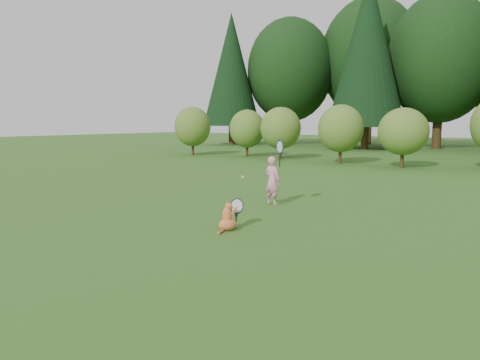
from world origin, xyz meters
The scene contains 6 objects.
ground centered at (0.00, 0.00, 0.00)m, with size 100.00×100.00×0.00m, color #2E5518.
shrub_row centered at (0.00, 13.00, 1.40)m, with size 28.00×3.00×2.80m, color #456920, non-canonical shape.
woodland_backdrop centered at (0.00, 23.00, 7.50)m, with size 48.00×10.00×15.00m, color black, non-canonical shape.
child centered at (0.15, 2.11, 0.58)m, with size 0.61×0.36×1.65m.
cat centered at (0.86, -0.44, 0.25)m, with size 0.36×0.69×0.67m.
tennis_ball centered at (-0.37, 1.69, 0.63)m, with size 0.07×0.07×0.07m.
Camera 1 is at (5.74, -6.75, 1.89)m, focal length 35.00 mm.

